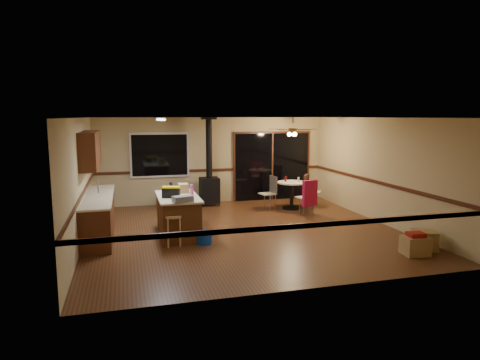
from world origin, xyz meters
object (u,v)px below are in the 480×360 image
object	(u,v)px
dining_table	(292,191)
chair_right	(307,187)
chair_near	(309,193)
box_under_window	(167,201)
bar_stool	(173,231)
chair_left	(271,189)
blue_bucket	(204,237)
wood_stove	(209,181)
box_corner_b	(424,240)
kitchen_island	(178,216)
toolbox_black	(171,193)
box_corner_a	(415,246)
toolbox_grey	(183,199)

from	to	relation	value
dining_table	chair_right	size ratio (longest dim) A/B	1.20
chair_near	box_under_window	world-z (taller)	chair_near
bar_stool	chair_left	world-z (taller)	chair_left
blue_bucket	wood_stove	bearing A→B (deg)	77.33
chair_left	box_under_window	world-z (taller)	chair_left
chair_near	box_corner_b	bearing A→B (deg)	-73.86
chair_near	chair_right	xyz separation A→B (m)	(0.40, 1.02, 0.00)
kitchen_island	toolbox_black	world-z (taller)	toolbox_black
chair_left	box_corner_b	distance (m)	4.70
chair_left	blue_bucket	bearing A→B (deg)	-130.71
chair_left	box_corner_b	xyz separation A→B (m)	(1.71, -4.36, -0.40)
kitchen_island	box_corner_a	xyz separation A→B (m)	(4.22, -2.51, -0.28)
wood_stove	toolbox_black	xyz separation A→B (m)	(-1.46, -3.19, 0.27)
box_corner_b	chair_left	bearing A→B (deg)	111.46
wood_stove	chair_near	xyz separation A→B (m)	(2.33, -1.96, -0.13)
toolbox_grey	toolbox_black	bearing A→B (deg)	106.70
blue_bucket	dining_table	size ratio (longest dim) A/B	0.39
wood_stove	chair_near	distance (m)	3.05
wood_stove	chair_right	bearing A→B (deg)	-19.02
toolbox_grey	bar_stool	world-z (taller)	toolbox_grey
wood_stove	toolbox_black	bearing A→B (deg)	-114.51
box_under_window	dining_table	bearing A→B (deg)	-18.34
kitchen_island	toolbox_black	xyz separation A→B (m)	(-0.16, -0.14, 0.55)
chair_left	chair_near	bearing A→B (deg)	-53.34
kitchen_island	chair_left	xyz separation A→B (m)	(2.89, 2.08, 0.14)
blue_bucket	chair_right	xyz separation A→B (m)	(3.58, 2.87, 0.46)
box_corner_a	box_corner_b	distance (m)	0.44
toolbox_grey	dining_table	world-z (taller)	toolbox_grey
kitchen_island	toolbox_grey	xyz separation A→B (m)	(0.02, -0.72, 0.51)
toolbox_grey	chair_near	world-z (taller)	toolbox_grey
box_corner_a	toolbox_black	bearing A→B (deg)	151.58
chair_right	box_corner_a	bearing A→B (deg)	-87.56
kitchen_island	box_corner_b	size ratio (longest dim) A/B	3.59
blue_bucket	box_corner_a	distance (m)	4.17
bar_stool	blue_bucket	bearing A→B (deg)	-2.47
kitchen_island	chair_left	distance (m)	3.56
kitchen_island	blue_bucket	xyz separation A→B (m)	(0.44, -0.76, -0.32)
chair_near	toolbox_grey	bearing A→B (deg)	-153.41
dining_table	box_corner_b	size ratio (longest dim) A/B	1.79
toolbox_grey	chair_right	distance (m)	4.92
kitchen_island	toolbox_grey	distance (m)	0.88
toolbox_grey	blue_bucket	world-z (taller)	toolbox_grey
box_corner_b	chair_near	bearing A→B (deg)	106.14
kitchen_island	dining_table	bearing A→B (deg)	29.42
kitchen_island	blue_bucket	distance (m)	0.93
toolbox_grey	chair_right	size ratio (longest dim) A/B	0.58
kitchen_island	toolbox_grey	world-z (taller)	toolbox_grey
kitchen_island	toolbox_black	size ratio (longest dim) A/B	4.52
chair_near	dining_table	bearing A→B (deg)	99.36
chair_right	box_under_window	bearing A→B (deg)	166.02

